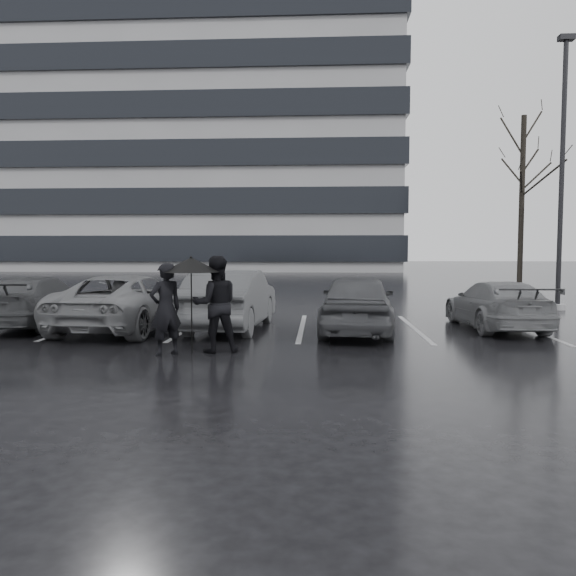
# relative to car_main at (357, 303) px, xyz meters

# --- Properties ---
(ground) EXTENTS (160.00, 160.00, 0.00)m
(ground) POSITION_rel_car_main_xyz_m (-1.93, -1.61, -0.71)
(ground) COLOR black
(ground) RESTS_ON ground
(office_building) EXTENTS (61.00, 26.00, 29.00)m
(office_building) POSITION_rel_car_main_xyz_m (-23.93, 46.39, 13.64)
(office_building) COLOR gray
(office_building) RESTS_ON ground
(car_main) EXTENTS (2.03, 4.27, 1.41)m
(car_main) POSITION_rel_car_main_xyz_m (0.00, 0.00, 0.00)
(car_main) COLOR black
(car_main) RESTS_ON ground
(car_west_a) EXTENTS (1.85, 4.53, 1.46)m
(car_west_a) POSITION_rel_car_main_xyz_m (-3.06, 0.54, 0.03)
(car_west_a) COLOR #2D2D2F
(car_west_a) RESTS_ON ground
(car_west_b) EXTENTS (2.65, 5.04, 1.35)m
(car_west_b) POSITION_rel_car_main_xyz_m (-5.57, 0.29, -0.03)
(car_west_b) COLOR #505052
(car_west_b) RESTS_ON ground
(car_west_c) EXTENTS (2.12, 4.52, 1.28)m
(car_west_c) POSITION_rel_car_main_xyz_m (-8.10, 0.69, -0.07)
(car_west_c) COLOR black
(car_west_c) RESTS_ON ground
(car_east) EXTENTS (1.86, 4.17, 1.19)m
(car_east) POSITION_rel_car_main_xyz_m (3.49, 0.94, -0.11)
(car_east) COLOR #505052
(car_east) RESTS_ON ground
(pedestrian_left) EXTENTS (0.74, 0.73, 1.72)m
(pedestrian_left) POSITION_rel_car_main_xyz_m (-3.75, -2.91, 0.16)
(pedestrian_left) COLOR black
(pedestrian_left) RESTS_ON ground
(pedestrian_right) EXTENTS (1.06, 0.93, 1.84)m
(pedestrian_right) POSITION_rel_car_main_xyz_m (-2.87, -2.57, 0.22)
(pedestrian_right) COLOR black
(pedestrian_right) RESTS_ON ground
(umbrella) EXTENTS (1.09, 1.09, 1.84)m
(umbrella) POSITION_rel_car_main_xyz_m (-3.30, -2.74, 0.97)
(umbrella) COLOR black
(umbrella) RESTS_ON ground
(lamp_post) EXTENTS (0.48, 0.48, 8.69)m
(lamp_post) POSITION_rel_car_main_xyz_m (6.84, 5.46, 3.27)
(lamp_post) COLOR gray
(lamp_post) RESTS_ON ground
(stall_stripes) EXTENTS (19.72, 5.00, 0.00)m
(stall_stripes) POSITION_rel_car_main_xyz_m (-2.73, 0.89, -0.70)
(stall_stripes) COLOR #A7A7AA
(stall_stripes) RESTS_ON ground
(tree_north) EXTENTS (0.26, 0.26, 8.50)m
(tree_north) POSITION_rel_car_main_xyz_m (9.07, 15.39, 3.54)
(tree_north) COLOR black
(tree_north) RESTS_ON ground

